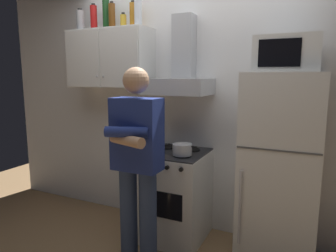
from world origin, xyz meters
TOP-DOWN VIEW (x-y plane):
  - ground_plane at (0.00, 0.00)m, footprint 7.00×7.00m
  - back_wall_tiled at (0.00, 0.60)m, footprint 4.80×0.10m
  - upper_cabinet at (-0.85, 0.37)m, footprint 0.90×0.37m
  - stove_oven at (-0.05, 0.25)m, footprint 0.60×0.62m
  - range_hood at (-0.05, 0.38)m, footprint 0.60×0.44m
  - refrigerator at (0.90, 0.25)m, footprint 0.60×0.62m
  - microwave at (0.90, 0.27)m, footprint 0.48×0.37m
  - person_standing at (-0.10, -0.36)m, footprint 0.38×0.33m
  - cooking_pot at (0.08, 0.13)m, footprint 0.27×0.17m
  - bottle_liquor_amber at (-0.58, 0.41)m, footprint 0.07×0.07m
  - bottle_canister_steel at (-1.20, 0.34)m, footprint 0.08×0.08m
  - bottle_beer_brown at (-0.82, 0.38)m, footprint 0.07×0.07m
  - bottle_soda_red at (-1.04, 0.36)m, footprint 0.07×0.07m
  - bottle_vodka_clear at (-0.49, 0.36)m, footprint 0.08×0.08m
  - bottle_spice_jar at (-0.68, 0.39)m, footprint 0.06×0.06m
  - bottle_wine_green at (-0.91, 0.41)m, footprint 0.07×0.07m

SIDE VIEW (x-z plane):
  - ground_plane at x=0.00m, z-range 0.00..0.00m
  - stove_oven at x=-0.05m, z-range 0.00..0.87m
  - refrigerator at x=0.90m, z-range 0.00..1.60m
  - person_standing at x=-0.10m, z-range 0.08..1.72m
  - cooking_pot at x=0.08m, z-range 0.87..0.97m
  - back_wall_tiled at x=0.00m, z-range 0.00..2.70m
  - range_hood at x=-0.05m, z-range 1.22..1.97m
  - microwave at x=0.90m, z-range 1.60..1.88m
  - upper_cabinet at x=-0.85m, z-range 1.45..2.05m
  - bottle_spice_jar at x=-0.68m, z-range 2.04..2.20m
  - bottle_canister_steel at x=-1.20m, z-range 2.04..2.28m
  - bottle_liquor_amber at x=-0.58m, z-range 2.04..2.31m
  - bottle_soda_red at x=-1.04m, z-range 2.04..2.31m
  - bottle_beer_brown at x=-0.82m, z-range 2.04..2.32m
  - bottle_vodka_clear at x=-0.49m, z-range 2.04..2.32m
  - bottle_wine_green at x=-0.91m, z-range 2.04..2.40m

